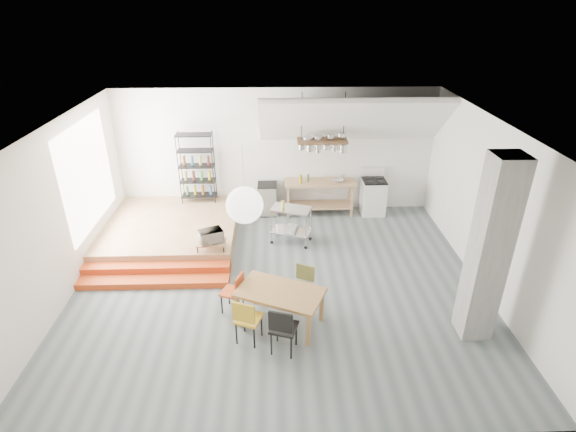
{
  "coord_description": "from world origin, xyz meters",
  "views": [
    {
      "loc": [
        -0.05,
        -7.44,
        5.26
      ],
      "look_at": [
        0.21,
        0.8,
        1.12
      ],
      "focal_mm": 28.0,
      "sensor_mm": 36.0,
      "label": 1
    }
  ],
  "objects_px": {
    "stove": "(373,196)",
    "rolling_cart": "(291,220)",
    "mini_fridge": "(267,199)",
    "dining_table": "(280,295)"
  },
  "relations": [
    {
      "from": "stove",
      "to": "mini_fridge",
      "type": "relative_size",
      "value": 1.41
    },
    {
      "from": "stove",
      "to": "dining_table",
      "type": "bearing_deg",
      "value": -119.8
    },
    {
      "from": "rolling_cart",
      "to": "mini_fridge",
      "type": "xyz_separation_m",
      "value": [
        -0.56,
        1.53,
        -0.15
      ]
    },
    {
      "from": "stove",
      "to": "mini_fridge",
      "type": "distance_m",
      "value": 2.75
    },
    {
      "from": "stove",
      "to": "dining_table",
      "type": "distance_m",
      "value": 5.01
    },
    {
      "from": "dining_table",
      "to": "mini_fridge",
      "type": "bearing_deg",
      "value": 117.31
    },
    {
      "from": "dining_table",
      "to": "mini_fridge",
      "type": "relative_size",
      "value": 1.97
    },
    {
      "from": "rolling_cart",
      "to": "mini_fridge",
      "type": "bearing_deg",
      "value": 128.8
    },
    {
      "from": "dining_table",
      "to": "mini_fridge",
      "type": "height_order",
      "value": "mini_fridge"
    },
    {
      "from": "stove",
      "to": "rolling_cart",
      "type": "relative_size",
      "value": 1.19
    }
  ]
}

